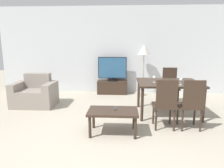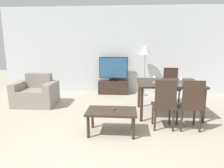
% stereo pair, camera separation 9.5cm
% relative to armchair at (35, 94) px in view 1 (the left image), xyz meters
% --- Properties ---
extents(ground_plane, '(18.00, 18.00, 0.00)m').
position_rel_armchair_xyz_m(ground_plane, '(2.07, -2.25, -0.29)').
color(ground_plane, '#B2A893').
extents(wall_back, '(7.57, 0.06, 2.70)m').
position_rel_armchair_xyz_m(wall_back, '(2.07, 1.61, 1.06)').
color(wall_back, silver).
rests_on(wall_back, ground_plane).
extents(armchair, '(1.02, 0.73, 0.80)m').
position_rel_armchair_xyz_m(armchair, '(0.00, 0.00, 0.00)').
color(armchair, gray).
rests_on(armchair, ground_plane).
extents(tv_stand, '(0.93, 0.36, 0.42)m').
position_rel_armchair_xyz_m(tv_stand, '(1.90, 1.36, -0.09)').
color(tv_stand, '#38281E').
rests_on(tv_stand, ground_plane).
extents(tv, '(0.88, 0.31, 0.74)m').
position_rel_armchair_xyz_m(tv, '(1.90, 1.35, 0.49)').
color(tv, black).
rests_on(tv, tv_stand).
extents(coffee_table, '(0.86, 0.52, 0.42)m').
position_rel_armchair_xyz_m(coffee_table, '(2.07, -1.51, 0.07)').
color(coffee_table, '#38281E').
rests_on(coffee_table, ground_plane).
extents(dining_table, '(1.34, 1.05, 0.74)m').
position_rel_armchair_xyz_m(dining_table, '(3.23, -0.45, 0.37)').
color(dining_table, '#38281E').
rests_on(dining_table, ground_plane).
extents(dining_chair_near, '(0.40, 0.40, 0.94)m').
position_rel_armchair_xyz_m(dining_chair_near, '(3.00, -1.29, 0.22)').
color(dining_chair_near, '#38281E').
rests_on(dining_chair_near, ground_plane).
extents(dining_chair_far, '(0.40, 0.40, 0.94)m').
position_rel_armchair_xyz_m(dining_chair_far, '(3.47, 0.39, 0.22)').
color(dining_chair_far, '#38281E').
rests_on(dining_chair_far, ground_plane).
extents(dining_chair_near_right, '(0.40, 0.40, 0.94)m').
position_rel_armchair_xyz_m(dining_chair_near_right, '(3.47, -1.29, 0.22)').
color(dining_chair_near_right, '#38281E').
rests_on(dining_chair_near_right, ground_plane).
extents(floor_lamp, '(0.38, 0.38, 1.54)m').
position_rel_armchair_xyz_m(floor_lamp, '(2.85, 1.26, 1.04)').
color(floor_lamp, gray).
rests_on(floor_lamp, ground_plane).
extents(remote_primary, '(0.04, 0.15, 0.02)m').
position_rel_armchair_xyz_m(remote_primary, '(2.11, -1.44, 0.14)').
color(remote_primary, '#38383D').
rests_on(remote_primary, coffee_table).
extents(wine_glass_left, '(0.07, 0.07, 0.15)m').
position_rel_armchair_xyz_m(wine_glass_left, '(2.90, -0.55, 0.54)').
color(wine_glass_left, silver).
rests_on(wine_glass_left, dining_table).
extents(wine_glass_center, '(0.07, 0.07, 0.15)m').
position_rel_armchair_xyz_m(wine_glass_center, '(3.40, -0.79, 0.54)').
color(wine_glass_center, silver).
rests_on(wine_glass_center, dining_table).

